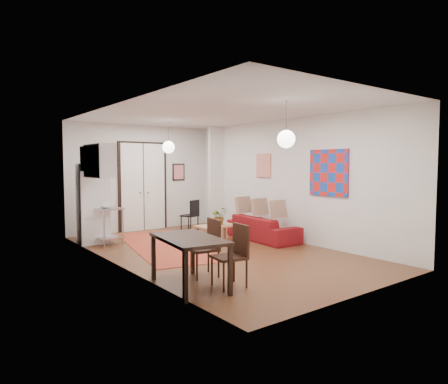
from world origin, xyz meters
TOP-DOWN VIEW (x-y plane):
  - floor at (0.00, 0.00)m, footprint 7.00×7.00m
  - ceiling at (0.00, 0.00)m, footprint 4.20×7.00m
  - wall_back at (0.00, 3.50)m, footprint 4.20×0.02m
  - wall_front at (0.00, -3.50)m, footprint 4.20×0.02m
  - wall_left at (-2.10, 0.00)m, footprint 0.02×7.00m
  - wall_right at (2.10, 0.00)m, footprint 0.02×7.00m
  - double_doors at (0.00, 3.46)m, footprint 1.44×0.06m
  - stub_partition at (1.85, 2.55)m, footprint 0.50×0.10m
  - wall_cabinet at (-1.92, 1.50)m, footprint 0.35×1.00m
  - painting_popart at (2.08, -1.25)m, footprint 0.05×1.00m
  - painting_abstract at (2.08, 0.80)m, footprint 0.05×0.50m
  - poster_back at (1.15, 3.47)m, footprint 0.40×0.03m
  - print_left at (-2.07, 2.00)m, footprint 0.03×0.44m
  - pendant_back at (0.00, 2.00)m, footprint 0.30×0.30m
  - pendant_front at (0.00, -2.00)m, footprint 0.30×0.30m
  - kilim_rug at (-0.58, 1.18)m, footprint 2.25×4.16m
  - sofa at (1.65, 0.35)m, footprint 2.05×0.93m
  - coffee_table at (0.54, 0.75)m, footprint 0.96×0.55m
  - potted_plant at (0.64, 0.75)m, footprint 0.33×0.38m
  - kitchen_counter at (-1.57, 2.34)m, footprint 0.69×1.16m
  - bowl at (-1.57, 2.04)m, footprint 0.25×0.25m
  - soap_bottle at (-1.62, 2.59)m, footprint 0.10×0.10m
  - fridge at (-1.75, 2.46)m, footprint 0.73×0.73m
  - dining_table at (-1.75, -1.74)m, footprint 0.96×1.46m
  - dining_chair_near at (-1.27, -1.30)m, footprint 0.50×0.66m
  - dining_chair_far at (-1.27, -2.00)m, footprint 0.50×0.66m
  - black_side_chair at (0.95, 2.64)m, footprint 0.50×0.51m

SIDE VIEW (x-z plane):
  - floor at x=0.00m, z-range 0.00..0.00m
  - kilim_rug at x=-0.58m, z-range 0.00..0.01m
  - sofa at x=1.65m, z-range 0.00..0.58m
  - coffee_table at x=0.54m, z-range 0.15..0.57m
  - black_side_chair at x=0.95m, z-range 0.07..0.92m
  - kitchen_counter at x=-1.57m, z-range 0.11..0.95m
  - dining_chair_near at x=-1.27m, z-range 0.07..1.01m
  - dining_chair_far at x=-1.27m, z-range 0.07..1.01m
  - potted_plant at x=0.64m, z-range 0.42..0.83m
  - dining_table at x=-1.75m, z-range 0.29..1.05m
  - bowl at x=-1.57m, z-range 0.84..0.89m
  - fridge at x=-1.75m, z-range 0.00..1.85m
  - soap_bottle at x=-1.62m, z-range 0.84..1.01m
  - double_doors at x=0.00m, z-range -0.05..2.45m
  - wall_back at x=0.00m, z-range 0.00..2.90m
  - wall_front at x=0.00m, z-range 0.00..2.90m
  - wall_left at x=-2.10m, z-range 0.00..2.90m
  - wall_right at x=2.10m, z-range 0.00..2.90m
  - stub_partition at x=1.85m, z-range 0.00..2.90m
  - poster_back at x=1.15m, z-range 1.35..1.85m
  - painting_popart at x=2.08m, z-range 1.15..2.15m
  - painting_abstract at x=2.08m, z-range 1.50..2.10m
  - wall_cabinet at x=-1.92m, z-range 1.55..2.25m
  - print_left at x=-2.07m, z-range 1.68..2.22m
  - pendant_back at x=0.00m, z-range 1.85..2.65m
  - pendant_front at x=0.00m, z-range 1.85..2.65m
  - ceiling at x=0.00m, z-range 2.89..2.91m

